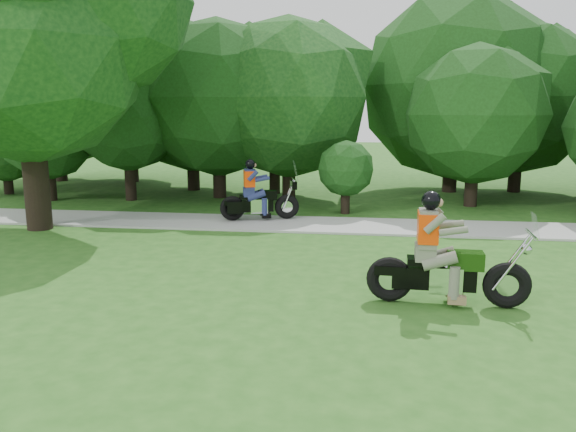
{
  "coord_description": "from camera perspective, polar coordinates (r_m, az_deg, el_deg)",
  "views": [
    {
      "loc": [
        -1.5,
        -7.82,
        3.31
      ],
      "look_at": [
        -3.15,
        4.23,
        0.99
      ],
      "focal_mm": 35.0,
      "sensor_mm": 36.0,
      "label": 1
    }
  ],
  "objects": [
    {
      "name": "ground",
      "position": [
        8.62,
        17.6,
        -12.32
      ],
      "size": [
        100.0,
        100.0,
        0.0
      ],
      "primitive_type": "plane",
      "color": "#255919",
      "rests_on": "ground"
    },
    {
      "name": "walkway",
      "position": [
        16.22,
        12.96,
        -1.14
      ],
      "size": [
        60.0,
        2.2,
        0.06
      ],
      "primitive_type": "cube",
      "color": "#A6A6A1",
      "rests_on": "ground"
    },
    {
      "name": "tree_line",
      "position": [
        22.57,
        12.36,
        11.54
      ],
      "size": [
        39.13,
        11.51,
        7.89
      ],
      "color": "black",
      "rests_on": "ground"
    },
    {
      "name": "big_tree_west",
      "position": [
        17.4,
        -24.85,
        17.93
      ],
      "size": [
        8.64,
        6.56,
        9.96
      ],
      "color": "black",
      "rests_on": "ground"
    },
    {
      "name": "chopper_motorcycle",
      "position": [
        9.93,
        15.19,
        -4.67
      ],
      "size": [
        2.76,
        0.73,
        1.97
      ],
      "rotation": [
        0.0,
        0.0,
        -0.04
      ],
      "color": "black",
      "rests_on": "ground"
    },
    {
      "name": "touring_motorcycle",
      "position": [
        16.66,
        -3.39,
        1.84
      ],
      "size": [
        2.33,
        1.2,
        1.81
      ],
      "rotation": [
        0.0,
        0.0,
        0.3
      ],
      "color": "black",
      "rests_on": "walkway"
    }
  ]
}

